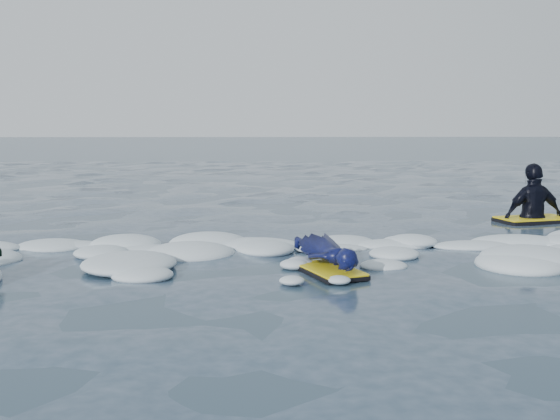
# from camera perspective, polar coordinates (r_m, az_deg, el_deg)

# --- Properties ---
(ground) EXTENTS (120.00, 120.00, 0.00)m
(ground) POSITION_cam_1_polar(r_m,az_deg,el_deg) (8.12, -4.93, -5.19)
(ground) COLOR #1A273F
(ground) RESTS_ON ground
(foam_band) EXTENTS (12.00, 3.10, 0.30)m
(foam_band) POSITION_cam_1_polar(r_m,az_deg,el_deg) (9.13, -4.51, -3.77)
(foam_band) COLOR silver
(foam_band) RESTS_ON ground
(prone_woman_unit) EXTENTS (0.91, 1.58, 0.38)m
(prone_woman_unit) POSITION_cam_1_polar(r_m,az_deg,el_deg) (8.25, 3.97, -3.61)
(prone_woman_unit) COLOR black
(prone_woman_unit) RESTS_ON ground
(waiting_rider_unit) EXTENTS (1.38, 0.99, 1.87)m
(waiting_rider_unit) POSITION_cam_1_polar(r_m,az_deg,el_deg) (12.77, 19.88, -0.60)
(waiting_rider_unit) COLOR black
(waiting_rider_unit) RESTS_ON ground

